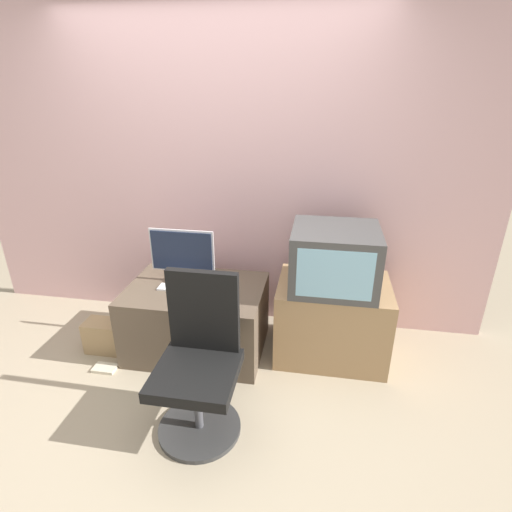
{
  "coord_description": "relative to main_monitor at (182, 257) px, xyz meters",
  "views": [
    {
      "loc": [
        0.81,
        -1.8,
        1.96
      ],
      "look_at": [
        0.36,
        0.84,
        0.79
      ],
      "focal_mm": 28.0,
      "sensor_mm": 36.0,
      "label": 1
    }
  ],
  "objects": [
    {
      "name": "ground_plane",
      "position": [
        0.2,
        -0.83,
        -0.75
      ],
      "size": [
        12.0,
        12.0,
        0.0
      ],
      "primitive_type": "plane",
      "color": "tan"
    },
    {
      "name": "wall_back",
      "position": [
        0.2,
        0.49,
        0.55
      ],
      "size": [
        4.4,
        0.05,
        2.6
      ],
      "color": "beige",
      "rests_on": "ground_plane"
    },
    {
      "name": "desk",
      "position": [
        0.11,
        -0.09,
        -0.48
      ],
      "size": [
        1.03,
        0.72,
        0.54
      ],
      "color": "brown",
      "rests_on": "ground_plane"
    },
    {
      "name": "side_stand",
      "position": [
        1.15,
        0.03,
        -0.45
      ],
      "size": [
        0.82,
        0.6,
        0.6
      ],
      "color": "#A37F56",
      "rests_on": "ground_plane"
    },
    {
      "name": "main_monitor",
      "position": [
        0.0,
        0.0,
        0.0
      ],
      "size": [
        0.5,
        0.23,
        0.42
      ],
      "color": "silver",
      "rests_on": "desk"
    },
    {
      "name": "keyboard",
      "position": [
        0.02,
        -0.13,
        -0.2
      ],
      "size": [
        0.35,
        0.1,
        0.01
      ],
      "color": "white",
      "rests_on": "desk"
    },
    {
      "name": "mouse",
      "position": [
        0.24,
        -0.13,
        -0.19
      ],
      "size": [
        0.06,
        0.04,
        0.03
      ],
      "color": "silver",
      "rests_on": "desk"
    },
    {
      "name": "crt_tv",
      "position": [
        1.13,
        -0.0,
        0.08
      ],
      "size": [
        0.6,
        0.55,
        0.44
      ],
      "color": "#474747",
      "rests_on": "side_stand"
    },
    {
      "name": "office_chair",
      "position": [
        0.37,
        -0.82,
        -0.32
      ],
      "size": [
        0.5,
        0.5,
        0.98
      ],
      "color": "#333333",
      "rests_on": "ground_plane"
    },
    {
      "name": "cardboard_box_lower",
      "position": [
        -0.59,
        -0.24,
        -0.62
      ],
      "size": [
        0.32,
        0.18,
        0.26
      ],
      "color": "#A3845B",
      "rests_on": "ground_plane"
    },
    {
      "name": "book",
      "position": [
        -0.5,
        -0.47,
        -0.74
      ],
      "size": [
        0.17,
        0.11,
        0.02
      ],
      "color": "beige",
      "rests_on": "ground_plane"
    }
  ]
}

